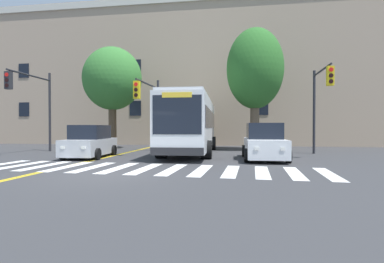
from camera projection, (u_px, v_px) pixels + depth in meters
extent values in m
plane|color=#38383A|center=(108.00, 175.00, 10.49)|extent=(120.00, 120.00, 0.00)
cube|color=white|center=(21.00, 165.00, 13.11)|extent=(0.65, 3.27, 0.01)
cube|color=white|center=(44.00, 166.00, 12.88)|extent=(0.65, 3.27, 0.01)
cube|color=white|center=(68.00, 166.00, 12.66)|extent=(0.65, 3.27, 0.01)
cube|color=white|center=(93.00, 167.00, 12.43)|extent=(0.65, 3.27, 0.01)
cube|color=white|center=(118.00, 168.00, 12.20)|extent=(0.65, 3.27, 0.01)
cube|color=white|center=(145.00, 169.00, 11.97)|extent=(0.65, 3.27, 0.01)
cube|color=white|center=(173.00, 169.00, 11.75)|extent=(0.65, 3.27, 0.01)
cube|color=white|center=(201.00, 170.00, 11.52)|extent=(0.65, 3.27, 0.01)
cube|color=white|center=(231.00, 171.00, 11.29)|extent=(0.65, 3.27, 0.01)
cube|color=white|center=(262.00, 172.00, 11.07)|extent=(0.65, 3.27, 0.01)
cube|color=white|center=(294.00, 173.00, 10.84)|extent=(0.65, 3.27, 0.01)
cube|color=white|center=(328.00, 174.00, 10.61)|extent=(0.65, 3.27, 0.01)
cube|color=gold|center=(155.00, 146.00, 26.36)|extent=(0.12, 36.00, 0.01)
cube|color=gold|center=(156.00, 146.00, 26.34)|extent=(0.12, 36.00, 0.01)
cube|color=white|center=(191.00, 124.00, 19.37)|extent=(3.01, 11.68, 3.00)
cube|color=black|center=(211.00, 119.00, 19.23)|extent=(0.49, 10.65, 1.08)
cube|color=black|center=(172.00, 119.00, 19.51)|extent=(0.49, 10.65, 1.08)
cube|color=black|center=(177.00, 115.00, 13.60)|extent=(2.26, 0.12, 1.80)
cube|color=yellow|center=(177.00, 95.00, 13.59)|extent=(1.38, 0.09, 0.24)
cube|color=#232326|center=(177.00, 152.00, 13.60)|extent=(2.46, 0.21, 0.36)
cube|color=silver|center=(191.00, 100.00, 19.35)|extent=(2.84, 11.21, 0.16)
cylinder|color=black|center=(206.00, 150.00, 15.69)|extent=(0.60, 1.00, 0.97)
cylinder|color=black|center=(161.00, 149.00, 15.96)|extent=(0.60, 1.00, 0.97)
cylinder|color=black|center=(212.00, 143.00, 21.85)|extent=(0.60, 1.00, 0.97)
cylinder|color=black|center=(179.00, 143.00, 22.12)|extent=(0.60, 1.00, 0.97)
cube|color=#B7BABF|center=(90.00, 147.00, 16.55)|extent=(2.11, 4.20, 0.85)
cube|color=black|center=(90.00, 132.00, 16.58)|extent=(1.77, 2.37, 0.76)
cube|color=white|center=(83.00, 148.00, 14.47)|extent=(0.20, 0.06, 0.14)
cube|color=white|center=(62.00, 148.00, 14.54)|extent=(0.20, 0.06, 0.14)
cylinder|color=black|center=(97.00, 154.00, 15.24)|extent=(0.27, 0.62, 0.60)
cylinder|color=black|center=(63.00, 154.00, 15.36)|extent=(0.27, 0.62, 0.60)
cylinder|color=black|center=(114.00, 150.00, 17.75)|extent=(0.27, 0.62, 0.60)
cylinder|color=black|center=(84.00, 150.00, 17.87)|extent=(0.27, 0.62, 0.60)
cube|color=white|center=(264.00, 147.00, 15.35)|extent=(1.98, 4.45, 0.89)
cube|color=black|center=(264.00, 131.00, 15.47)|extent=(1.74, 2.15, 0.81)
cube|color=white|center=(283.00, 149.00, 13.07)|extent=(0.20, 0.04, 0.14)
cube|color=white|center=(257.00, 149.00, 13.22)|extent=(0.20, 0.04, 0.14)
cylinder|color=black|center=(288.00, 156.00, 13.87)|extent=(0.24, 0.67, 0.66)
cylinder|color=black|center=(247.00, 155.00, 14.13)|extent=(0.24, 0.67, 0.66)
cylinder|color=black|center=(279.00, 151.00, 16.58)|extent=(0.24, 0.67, 0.66)
cylinder|color=black|center=(244.00, 151.00, 16.83)|extent=(0.24, 0.67, 0.66)
cylinder|color=#28282D|center=(314.00, 112.00, 18.83)|extent=(0.16, 0.16, 5.23)
cylinder|color=#28282D|center=(322.00, 70.00, 17.02)|extent=(0.15, 3.60, 0.11)
cube|color=yellow|center=(330.00, 76.00, 15.40)|extent=(0.34, 0.28, 1.00)
cylinder|color=red|center=(331.00, 70.00, 15.25)|extent=(0.22, 0.03, 0.22)
cylinder|color=black|center=(331.00, 75.00, 15.25)|extent=(0.22, 0.03, 0.22)
cylinder|color=black|center=(331.00, 81.00, 15.26)|extent=(0.22, 0.03, 0.22)
cylinder|color=#28282D|center=(50.00, 112.00, 20.76)|extent=(0.16, 0.16, 5.42)
cylinder|color=#28282D|center=(30.00, 75.00, 18.71)|extent=(0.25, 4.06, 0.11)
cube|color=#28282D|center=(9.00, 80.00, 16.85)|extent=(0.35, 0.29, 1.00)
cylinder|color=red|center=(7.00, 75.00, 16.69)|extent=(0.22, 0.04, 0.22)
cylinder|color=black|center=(7.00, 80.00, 16.70)|extent=(0.22, 0.04, 0.22)
cylinder|color=black|center=(7.00, 85.00, 16.70)|extent=(0.22, 0.04, 0.22)
cylinder|color=#28282D|center=(158.00, 116.00, 20.83)|extent=(0.16, 0.16, 4.94)
cylinder|color=#28282D|center=(148.00, 84.00, 18.74)|extent=(0.23, 4.19, 0.11)
cube|color=yellow|center=(137.00, 90.00, 16.83)|extent=(0.35, 0.29, 1.00)
cylinder|color=red|center=(136.00, 84.00, 16.68)|extent=(0.22, 0.04, 0.22)
cylinder|color=black|center=(136.00, 90.00, 16.69)|extent=(0.22, 0.04, 0.22)
cylinder|color=black|center=(136.00, 95.00, 16.69)|extent=(0.22, 0.04, 0.22)
cylinder|color=brown|center=(255.00, 127.00, 21.63)|extent=(0.64, 0.64, 3.43)
ellipsoid|color=#2D6B28|center=(255.00, 69.00, 21.57)|extent=(4.87, 5.13, 5.81)
cylinder|color=brown|center=(113.00, 127.00, 23.09)|extent=(0.60, 0.60, 3.36)
ellipsoid|color=#387A33|center=(112.00, 79.00, 23.03)|extent=(5.65, 5.53, 4.84)
cube|color=tan|center=(203.00, 78.00, 31.73)|extent=(43.49, 9.31, 13.78)
cube|color=black|center=(24.00, 109.00, 29.84)|extent=(1.10, 0.06, 1.40)
cube|color=black|center=(135.00, 108.00, 28.05)|extent=(1.10, 0.06, 1.40)
cube|color=black|center=(262.00, 107.00, 26.26)|extent=(1.10, 0.06, 1.40)
cube|color=black|center=(24.00, 71.00, 29.79)|extent=(1.10, 0.06, 1.40)
cube|color=black|center=(135.00, 67.00, 27.99)|extent=(1.10, 0.06, 1.40)
cube|color=black|center=(262.00, 63.00, 26.20)|extent=(1.10, 0.06, 1.40)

